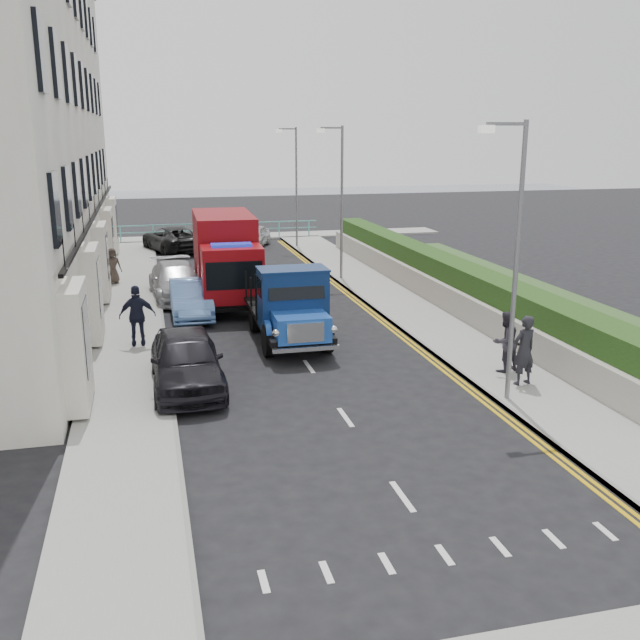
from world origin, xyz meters
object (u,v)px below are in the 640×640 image
at_px(bedford_lorry, 292,311).
at_px(pedestrian_east_near, 524,350).
at_px(red_lorry, 226,256).
at_px(parked_car_front, 186,360).
at_px(lamp_mid, 339,194).
at_px(lamp_near, 513,248).
at_px(lamp_far, 294,180).

height_order(bedford_lorry, pedestrian_east_near, bedford_lorry).
distance_m(bedford_lorry, red_lorry, 7.03).
height_order(parked_car_front, pedestrian_east_near, pedestrian_east_near).
relative_size(lamp_mid, pedestrian_east_near, 3.66).
xyz_separation_m(lamp_near, lamp_mid, (0.00, 16.00, 0.00)).
relative_size(red_lorry, parked_car_front, 1.45).
height_order(lamp_mid, bedford_lorry, lamp_mid).
height_order(bedford_lorry, red_lorry, red_lorry).
distance_m(lamp_near, lamp_far, 26.00).
distance_m(lamp_far, bedford_lorry, 20.49).
xyz_separation_m(lamp_mid, red_lorry, (-5.55, -2.97, -2.13)).
bearing_deg(lamp_mid, lamp_far, 90.00).
relative_size(lamp_mid, bedford_lorry, 1.28).
distance_m(bedford_lorry, parked_car_front, 4.76).
bearing_deg(lamp_near, red_lorry, 113.07).
relative_size(lamp_far, red_lorry, 1.04).
bearing_deg(parked_car_front, bedford_lorry, 41.41).
xyz_separation_m(parked_car_front, pedestrian_east_near, (8.79, -2.15, 0.29)).
bearing_deg(red_lorry, lamp_near, -65.41).
height_order(lamp_far, pedestrian_east_near, lamp_far).
bearing_deg(pedestrian_east_near, lamp_far, -101.44).
xyz_separation_m(lamp_far, parked_car_front, (-7.78, -23.00, -3.21)).
relative_size(lamp_near, parked_car_front, 1.51).
distance_m(bedford_lorry, pedestrian_east_near, 7.46).
relative_size(lamp_far, bedford_lorry, 1.28).
bearing_deg(bedford_lorry, pedestrian_east_near, -44.82).
relative_size(lamp_near, pedestrian_east_near, 3.66).
relative_size(bedford_lorry, parked_car_front, 1.17).
distance_m(lamp_mid, parked_car_front, 15.48).
distance_m(lamp_mid, lamp_far, 10.00).
bearing_deg(red_lorry, parked_car_front, -101.01).
distance_m(parked_car_front, pedestrian_east_near, 9.06).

